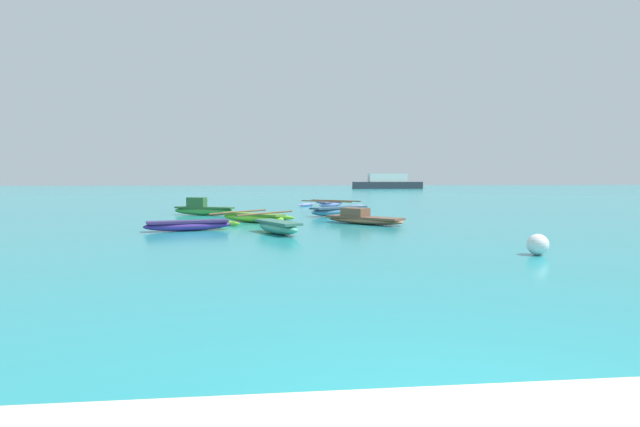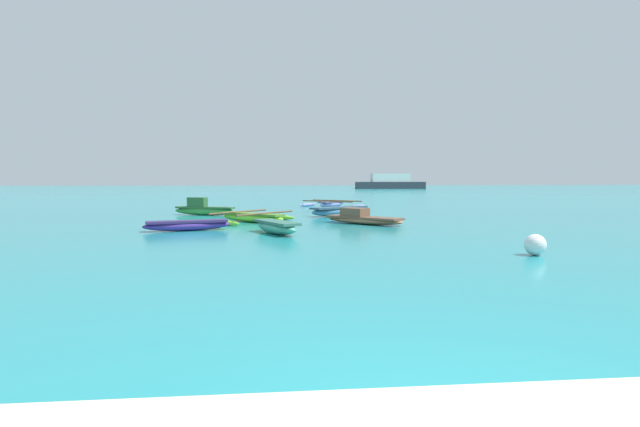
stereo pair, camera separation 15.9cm
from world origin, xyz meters
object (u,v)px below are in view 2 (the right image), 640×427
moored_boat_4 (187,225)px  distant_ferry (390,183)px  moored_boat_1 (332,204)px  moored_boat_6 (339,211)px  moored_boat_3 (252,217)px  moored_boat_2 (204,209)px  moored_boat_0 (276,227)px  moored_boat_5 (362,218)px  mooring_buoy_0 (535,245)px

moored_boat_4 → distant_ferry: (22.83, 65.37, 0.84)m
moored_boat_1 → distant_ferry: bearing=21.5°
moored_boat_4 → moored_boat_6: moored_boat_6 is taller
moored_boat_1 → moored_boat_3: size_ratio=1.07×
moored_boat_2 → moored_boat_3: moored_boat_2 is taller
moored_boat_2 → distant_ferry: distant_ferry is taller
moored_boat_1 → distant_ferry: distant_ferry is taller
moored_boat_0 → moored_boat_1: bearing=140.6°
moored_boat_3 → moored_boat_6: (3.94, 2.99, 0.04)m
moored_boat_5 → moored_boat_6: moored_boat_5 is taller
moored_boat_1 → mooring_buoy_0: bearing=-134.4°
moored_boat_2 → mooring_buoy_0: moored_boat_2 is taller
mooring_buoy_0 → moored_boat_4: bearing=144.6°
mooring_buoy_0 → moored_boat_5: bearing=106.9°
moored_boat_5 → moored_boat_4: bearing=-118.1°
moored_boat_1 → moored_boat_6: bearing=-145.2°
moored_boat_3 → moored_boat_0: bearing=-36.5°
moored_boat_1 → moored_boat_5: size_ratio=1.34×
moored_boat_2 → moored_boat_4: moored_boat_2 is taller
moored_boat_3 → mooring_buoy_0: size_ratio=7.70×
moored_boat_0 → moored_boat_5: moored_boat_5 is taller
moored_boat_0 → moored_boat_3: 4.39m
moored_boat_2 → moored_boat_6: size_ratio=0.99×
moored_boat_4 → moored_boat_0: bearing=-37.8°
moored_boat_0 → distant_ferry: (19.87, 66.58, 0.81)m
moored_boat_2 → mooring_buoy_0: (9.16, -13.31, -0.05)m
moored_boat_1 → mooring_buoy_0: 19.44m
moored_boat_6 → moored_boat_3: bearing=-176.5°
moored_boat_3 → moored_boat_4: size_ratio=1.29×
mooring_buoy_0 → moored_boat_3: bearing=125.8°
moored_boat_6 → distant_ferry: distant_ferry is taller
moored_boat_6 → distant_ferry: size_ratio=0.27×
moored_boat_0 → mooring_buoy_0: size_ratio=4.98×
moored_boat_6 → mooring_buoy_0: bearing=-110.9°
moored_boat_2 → moored_boat_6: bearing=13.3°
moored_boat_1 → moored_boat_2: (-6.88, -5.99, 0.11)m
moored_boat_5 → moored_boat_1: bearing=134.2°
moored_boat_0 → mooring_buoy_0: mooring_buoy_0 is taller
mooring_buoy_0 → moored_boat_1: bearing=96.7°
distant_ferry → mooring_buoy_0: bearing=-101.1°
moored_boat_3 → distant_ferry: 65.67m
moored_boat_0 → moored_boat_5: size_ratio=0.81×
moored_boat_4 → moored_boat_3: bearing=40.9°
moored_boat_1 → moored_boat_6: 7.01m
moored_boat_4 → moored_boat_5: size_ratio=0.97×
moored_boat_3 → moored_boat_6: moored_boat_6 is taller
moored_boat_5 → distant_ferry: size_ratio=0.26×
moored_boat_6 → mooring_buoy_0: size_ratio=6.48×
moored_boat_6 → moored_boat_2: bearing=137.4°
moored_boat_2 → moored_boat_5: 8.46m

